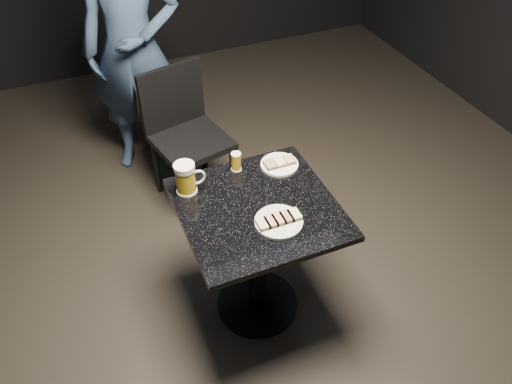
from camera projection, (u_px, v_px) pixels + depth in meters
floor at (257, 304)px, 2.76m from camera, size 6.00×6.00×0.00m
plate_large at (279, 222)px, 2.18m from camera, size 0.21×0.21×0.01m
plate_small at (279, 165)px, 2.47m from camera, size 0.19×0.19×0.01m
patron at (133, 49)px, 3.15m from camera, size 0.75×0.63×1.76m
table at (258, 242)px, 2.42m from camera, size 0.70×0.70×0.75m
beer_mug at (186, 178)px, 2.28m from camera, size 0.14×0.10×0.16m
beer_tumbler at (236, 162)px, 2.43m from camera, size 0.05×0.05×0.10m
chair at (185, 129)px, 3.15m from camera, size 0.52×0.52×0.88m
canapes_on_plate_large at (279, 219)px, 2.17m from camera, size 0.20×0.07×0.02m
canapes_on_plate_small at (280, 162)px, 2.46m from camera, size 0.16×0.07×0.02m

